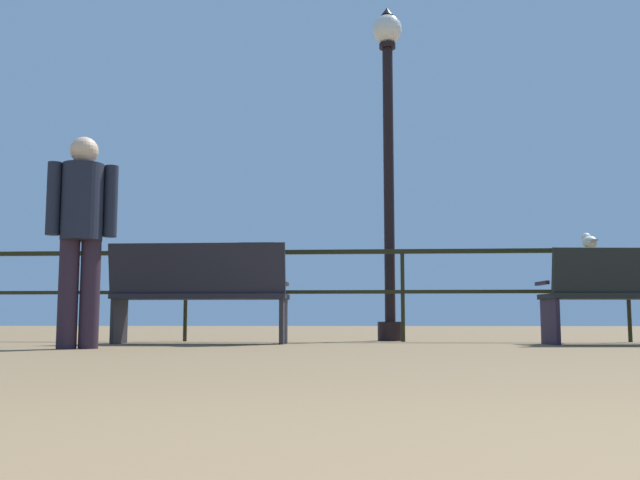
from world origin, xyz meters
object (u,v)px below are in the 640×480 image
at_px(seagull_on_rail, 589,241).
at_px(bench_near_left, 199,288).
at_px(bench_near_right, 633,291).
at_px(lamppost_center, 388,140).
at_px(person_by_bench, 82,226).

bearing_deg(seagull_on_rail, bench_near_left, -167.48).
distance_m(bench_near_left, bench_near_right, 4.28).
distance_m(bench_near_left, seagull_on_rail, 4.30).
relative_size(lamppost_center, seagull_on_rail, 10.37).
xyz_separation_m(bench_near_right, person_by_bench, (-5.00, -1.30, 0.51)).
distance_m(bench_near_left, lamppost_center, 2.94).
height_order(bench_near_left, seagull_on_rail, seagull_on_rail).
xyz_separation_m(person_by_bench, seagull_on_rail, (4.88, 2.22, 0.08)).
xyz_separation_m(bench_near_left, bench_near_right, (4.28, 0.01, -0.04)).
bearing_deg(person_by_bench, lamppost_center, 43.18).
xyz_separation_m(bench_near_right, lamppost_center, (-2.32, 1.22, 1.85)).
bearing_deg(bench_near_left, seagull_on_rail, 12.52).
bearing_deg(seagull_on_rail, person_by_bench, -155.60).
height_order(bench_near_left, person_by_bench, person_by_bench).
relative_size(bench_near_right, lamppost_center, 0.43).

